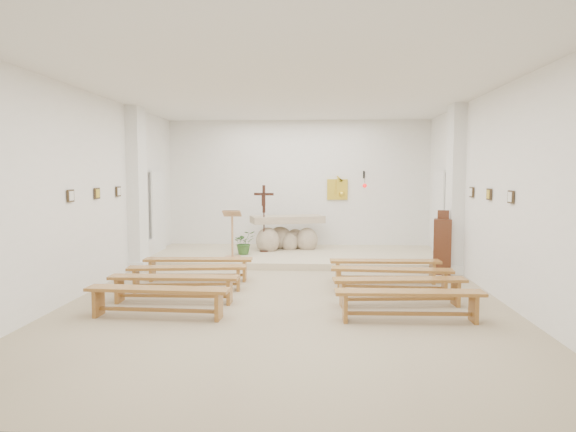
# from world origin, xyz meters

# --- Properties ---
(ground) EXTENTS (7.00, 10.00, 0.00)m
(ground) POSITION_xyz_m (0.00, 0.00, 0.00)
(ground) COLOR tan
(ground) RESTS_ON ground
(wall_left) EXTENTS (0.02, 10.00, 3.50)m
(wall_left) POSITION_xyz_m (-3.49, 0.00, 1.75)
(wall_left) COLOR white
(wall_left) RESTS_ON ground
(wall_right) EXTENTS (0.02, 10.00, 3.50)m
(wall_right) POSITION_xyz_m (3.49, 0.00, 1.75)
(wall_right) COLOR white
(wall_right) RESTS_ON ground
(wall_back) EXTENTS (7.00, 0.02, 3.50)m
(wall_back) POSITION_xyz_m (0.00, 4.99, 1.75)
(wall_back) COLOR white
(wall_back) RESTS_ON ground
(ceiling) EXTENTS (7.00, 10.00, 0.02)m
(ceiling) POSITION_xyz_m (0.00, 0.00, 3.49)
(ceiling) COLOR silver
(ceiling) RESTS_ON wall_back
(sanctuary_platform) EXTENTS (6.98, 3.00, 0.15)m
(sanctuary_platform) POSITION_xyz_m (0.00, 3.50, 0.07)
(sanctuary_platform) COLOR beige
(sanctuary_platform) RESTS_ON ground
(pilaster_left) EXTENTS (0.26, 0.55, 3.50)m
(pilaster_left) POSITION_xyz_m (-3.37, 2.00, 1.75)
(pilaster_left) COLOR white
(pilaster_left) RESTS_ON ground
(pilaster_right) EXTENTS (0.26, 0.55, 3.50)m
(pilaster_right) POSITION_xyz_m (3.37, 2.00, 1.75)
(pilaster_right) COLOR white
(pilaster_right) RESTS_ON ground
(gold_wall_relief) EXTENTS (0.55, 0.04, 0.55)m
(gold_wall_relief) POSITION_xyz_m (1.05, 4.96, 1.65)
(gold_wall_relief) COLOR gold
(gold_wall_relief) RESTS_ON wall_back
(sanctuary_lamp) EXTENTS (0.11, 0.36, 0.44)m
(sanctuary_lamp) POSITION_xyz_m (1.75, 4.71, 1.81)
(sanctuary_lamp) COLOR black
(sanctuary_lamp) RESTS_ON wall_back
(station_frame_left_front) EXTENTS (0.03, 0.20, 0.20)m
(station_frame_left_front) POSITION_xyz_m (-3.47, -0.80, 1.72)
(station_frame_left_front) COLOR #382A18
(station_frame_left_front) RESTS_ON wall_left
(station_frame_left_mid) EXTENTS (0.03, 0.20, 0.20)m
(station_frame_left_mid) POSITION_xyz_m (-3.47, 0.20, 1.72)
(station_frame_left_mid) COLOR #382A18
(station_frame_left_mid) RESTS_ON wall_left
(station_frame_left_rear) EXTENTS (0.03, 0.20, 0.20)m
(station_frame_left_rear) POSITION_xyz_m (-3.47, 1.20, 1.72)
(station_frame_left_rear) COLOR #382A18
(station_frame_left_rear) RESTS_ON wall_left
(station_frame_right_front) EXTENTS (0.03, 0.20, 0.20)m
(station_frame_right_front) POSITION_xyz_m (3.47, -0.80, 1.72)
(station_frame_right_front) COLOR #382A18
(station_frame_right_front) RESTS_ON wall_right
(station_frame_right_mid) EXTENTS (0.03, 0.20, 0.20)m
(station_frame_right_mid) POSITION_xyz_m (3.47, 0.20, 1.72)
(station_frame_right_mid) COLOR #382A18
(station_frame_right_mid) RESTS_ON wall_right
(station_frame_right_rear) EXTENTS (0.03, 0.20, 0.20)m
(station_frame_right_rear) POSITION_xyz_m (3.47, 1.20, 1.72)
(station_frame_right_rear) COLOR #382A18
(station_frame_right_rear) RESTS_ON wall_right
(radiator_left) EXTENTS (0.10, 0.85, 0.52)m
(radiator_left) POSITION_xyz_m (-3.43, 2.70, 0.27)
(radiator_left) COLOR silver
(radiator_left) RESTS_ON ground
(radiator_right) EXTENTS (0.10, 0.85, 0.52)m
(radiator_right) POSITION_xyz_m (3.43, 2.70, 0.27)
(radiator_right) COLOR silver
(radiator_right) RESTS_ON ground
(altar) EXTENTS (1.95, 1.21, 0.94)m
(altar) POSITION_xyz_m (-0.27, 4.11, 0.51)
(altar) COLOR #C2B194
(altar) RESTS_ON sanctuary_platform
(lectern) EXTENTS (0.42, 0.36, 1.13)m
(lectern) POSITION_xyz_m (-1.42, 2.64, 0.71)
(lectern) COLOR #B07C55
(lectern) RESTS_ON sanctuary_platform
(crucifix_stand) EXTENTS (0.49, 0.22, 1.64)m
(crucifix_stand) POSITION_xyz_m (-0.80, 3.67, 1.10)
(crucifix_stand) COLOR #341810
(crucifix_stand) RESTS_ON sanctuary_platform
(potted_plant) EXTENTS (0.65, 0.62, 0.57)m
(potted_plant) POSITION_xyz_m (-1.23, 3.23, 0.43)
(potted_plant) COLOR #325C24
(potted_plant) RESTS_ON sanctuary_platform
(donation_pedestal) EXTENTS (0.44, 0.44, 1.33)m
(donation_pedestal) POSITION_xyz_m (3.10, 1.84, 0.58)
(donation_pedestal) COLOR #502A17
(donation_pedestal) RESTS_ON ground
(bench_left_front) EXTENTS (2.09, 0.43, 0.44)m
(bench_left_front) POSITION_xyz_m (-1.79, 0.87, 0.33)
(bench_left_front) COLOR #9D652D
(bench_left_front) RESTS_ON ground
(bench_right_front) EXTENTS (2.09, 0.39, 0.44)m
(bench_right_front) POSITION_xyz_m (1.79, 0.87, 0.33)
(bench_right_front) COLOR #9D652D
(bench_right_front) RESTS_ON ground
(bench_left_second) EXTENTS (2.10, 0.58, 0.44)m
(bench_left_second) POSITION_xyz_m (-1.79, 0.01, 0.33)
(bench_left_second) COLOR #9D652D
(bench_left_second) RESTS_ON ground
(bench_right_second) EXTENTS (2.10, 0.48, 0.44)m
(bench_right_second) POSITION_xyz_m (1.79, 0.01, 0.33)
(bench_right_second) COLOR #9D652D
(bench_right_second) RESTS_ON ground
(bench_left_third) EXTENTS (2.08, 0.34, 0.44)m
(bench_left_third) POSITION_xyz_m (-1.79, -0.84, 0.33)
(bench_left_third) COLOR #9D652D
(bench_left_third) RESTS_ON ground
(bench_right_third) EXTENTS (2.10, 0.51, 0.44)m
(bench_right_third) POSITION_xyz_m (1.79, -0.84, 0.33)
(bench_right_third) COLOR #9D652D
(bench_right_third) RESTS_ON ground
(bench_left_fourth) EXTENTS (2.09, 0.44, 0.44)m
(bench_left_fourth) POSITION_xyz_m (-1.79, -1.70, 0.33)
(bench_left_fourth) COLOR #9D652D
(bench_left_fourth) RESTS_ON ground
(bench_right_fourth) EXTENTS (2.09, 0.38, 0.44)m
(bench_right_fourth) POSITION_xyz_m (1.79, -1.70, 0.33)
(bench_right_fourth) COLOR #9D652D
(bench_right_fourth) RESTS_ON ground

